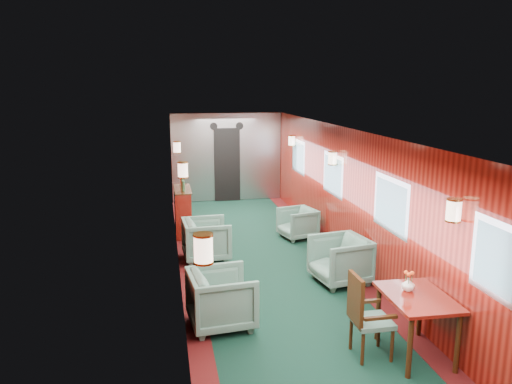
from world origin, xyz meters
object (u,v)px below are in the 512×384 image
armchair_left_near (222,299)px  armchair_left_far (207,239)px  armchair_right_near (340,260)px  armchair_right_far (297,223)px  credenza (183,211)px  side_chair (365,313)px  dining_table (417,305)px

armchair_left_near → armchair_left_far: (0.03, 2.61, -0.00)m
armchair_right_near → armchair_right_far: (-0.04, 2.44, -0.06)m
credenza → armchair_left_near: 4.34m
side_chair → armchair_right_far: side_chair is taller
armchair_right_near → armchair_right_far: size_ratio=1.20×
credenza → dining_table: bearing=-65.7°
dining_table → armchair_right_far: bearing=93.1°
armchair_right_near → armchair_left_near: bearing=-71.3°
credenza → armchair_right_far: 2.46m
armchair_left_far → armchair_right_far: 2.20m
side_chair → armchair_right_far: (0.46, 4.64, -0.24)m
armchair_right_far → dining_table: bearing=-12.3°
armchair_right_near → dining_table: bearing=-7.6°
credenza → armchair_right_far: credenza is taller
side_chair → armchair_left_near: 1.89m
armchair_left_far → armchair_left_near: bearing=175.9°
dining_table → armchair_right_far: (-0.14, 4.72, -0.32)m
dining_table → armchair_left_far: (-2.12, 3.77, -0.25)m
armchair_left_near → armchair_right_near: armchair_left_near is taller
side_chair → armchair_right_near: side_chair is taller
armchair_right_near → armchair_right_far: bearing=170.9°
side_chair → dining_table: bearing=-8.4°
dining_table → armchair_left_far: size_ratio=1.23×
credenza → armchair_right_far: size_ratio=1.82×
dining_table → side_chair: (-0.61, 0.09, -0.08)m
armchair_right_near → side_chair: bearing=-23.1°
dining_table → armchair_right_far: size_ratio=1.47×
armchair_left_near → armchair_left_far: 2.61m
side_chair → armchair_right_near: 2.26m
side_chair → credenza: size_ratio=0.81×
dining_table → armchair_left_far: armchair_left_far is taller
dining_table → credenza: (-2.47, 5.48, -0.13)m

